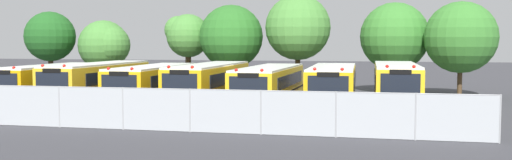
{
  "coord_description": "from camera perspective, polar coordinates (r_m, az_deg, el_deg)",
  "views": [
    {
      "loc": [
        10.12,
        -33.22,
        3.94
      ],
      "look_at": [
        2.84,
        0.0,
        1.6
      ],
      "focal_mm": 39.24,
      "sensor_mm": 36.0,
      "label": 1
    }
  ],
  "objects": [
    {
      "name": "tree_5",
      "position": [
        43.71,
        14.15,
        4.38
      ],
      "size": [
        5.17,
        5.17,
        6.9
      ],
      "color": "#4C3823",
      "rests_on": "ground_plane"
    },
    {
      "name": "tree_6",
      "position": [
        41.75,
        20.04,
        4.16
      ],
      "size": [
        5.03,
        5.03,
        6.76
      ],
      "color": "#4C3823",
      "rests_on": "ground_plane"
    },
    {
      "name": "school_bus_2",
      "position": [
        35.91,
        -10.42,
        -0.27
      ],
      "size": [
        2.78,
        10.31,
        2.55
      ],
      "rotation": [
        0.0,
        0.0,
        3.16
      ],
      "color": "yellow",
      "rests_on": "ground_plane"
    },
    {
      "name": "tree_4",
      "position": [
        42.63,
        4.19,
        5.43
      ],
      "size": [
        4.95,
        4.95,
        7.49
      ],
      "color": "#4C3823",
      "rests_on": "ground_plane"
    },
    {
      "name": "school_bus_0",
      "position": [
        39.45,
        -20.33,
        -0.1
      ],
      "size": [
        2.55,
        9.86,
        2.52
      ],
      "rotation": [
        0.0,
        0.0,
        3.16
      ],
      "color": "#EAA80C",
      "rests_on": "ground_plane"
    },
    {
      "name": "tree_1",
      "position": [
        47.4,
        -15.06,
        3.43
      ],
      "size": [
        4.37,
        4.11,
        5.69
      ],
      "color": "#4C3823",
      "rests_on": "ground_plane"
    },
    {
      "name": "tree_2",
      "position": [
        45.39,
        -7.15,
        4.58
      ],
      "size": [
        3.64,
        3.49,
        6.15
      ],
      "color": "#4C3823",
      "rests_on": "ground_plane"
    },
    {
      "name": "ground_plane",
      "position": [
        34.95,
        -4.55,
        -2.55
      ],
      "size": [
        160.0,
        160.0,
        0.0
      ],
      "primitive_type": "plane",
      "color": "#38383D"
    },
    {
      "name": "chainlink_fence",
      "position": [
        25.04,
        -10.16,
        -2.9
      ],
      "size": [
        28.44,
        0.07,
        1.91
      ],
      "color": "#9EA0A3",
      "rests_on": "ground_plane"
    },
    {
      "name": "tree_3",
      "position": [
        43.68,
        -2.45,
        4.33
      ],
      "size": [
        4.96,
        4.96,
        6.8
      ],
      "color": "#4C3823",
      "rests_on": "ground_plane"
    },
    {
      "name": "school_bus_3",
      "position": [
        34.68,
        -4.73,
        -0.25
      ],
      "size": [
        2.46,
        11.01,
        2.69
      ],
      "rotation": [
        0.0,
        0.0,
        3.14
      ],
      "color": "yellow",
      "rests_on": "ground_plane"
    },
    {
      "name": "traffic_cone",
      "position": [
        26.74,
        -8.5,
        -3.99
      ],
      "size": [
        0.41,
        0.41,
        0.54
      ],
      "primitive_type": "cone",
      "color": "#EA5914",
      "rests_on": "ground_plane"
    },
    {
      "name": "school_bus_6",
      "position": [
        33.43,
        14.07,
        -0.43
      ],
      "size": [
        2.55,
        9.91,
        2.79
      ],
      "rotation": [
        0.0,
        0.0,
        3.16
      ],
      "color": "yellow",
      "rests_on": "ground_plane"
    },
    {
      "name": "school_bus_5",
      "position": [
        33.44,
        7.84,
        -0.49
      ],
      "size": [
        2.86,
        10.05,
        2.62
      ],
      "rotation": [
        0.0,
        0.0,
        3.17
      ],
      "color": "yellow",
      "rests_on": "ground_plane"
    },
    {
      "name": "tree_0",
      "position": [
        49.12,
        -20.24,
        4.17
      ],
      "size": [
        4.09,
        4.09,
        6.41
      ],
      "color": "#4C3823",
      "rests_on": "ground_plane"
    },
    {
      "name": "school_bus_1",
      "position": [
        37.47,
        -15.77,
        -0.07
      ],
      "size": [
        2.52,
        10.76,
        2.69
      ],
      "rotation": [
        0.0,
        0.0,
        3.14
      ],
      "color": "yellow",
      "rests_on": "ground_plane"
    },
    {
      "name": "school_bus_4",
      "position": [
        33.94,
        1.37,
        -0.45
      ],
      "size": [
        2.76,
        10.68,
        2.55
      ],
      "rotation": [
        0.0,
        0.0,
        3.12
      ],
      "color": "yellow",
      "rests_on": "ground_plane"
    }
  ]
}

